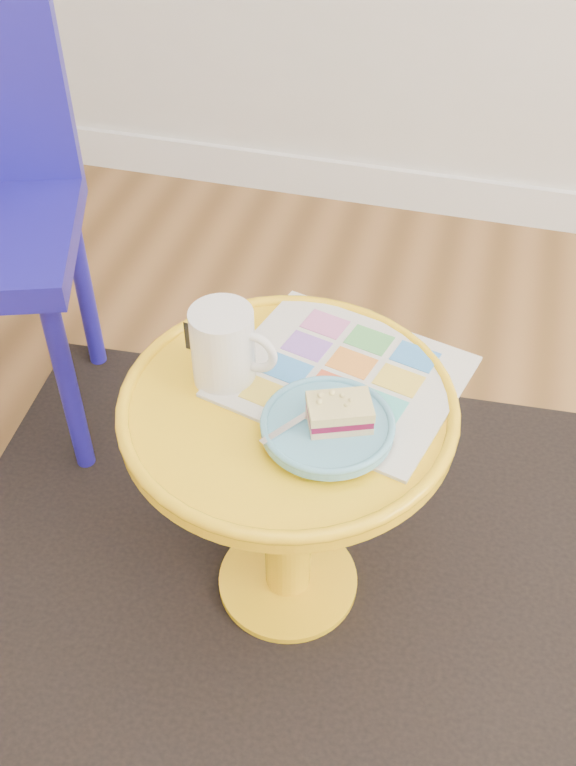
% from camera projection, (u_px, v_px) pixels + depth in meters
% --- Properties ---
extents(room_walls, '(4.00, 4.00, 4.00)m').
position_uv_depth(room_walls, '(137.00, 396.00, 1.84)').
color(room_walls, silver).
rests_on(room_walls, ground).
extents(rug, '(1.37, 1.18, 0.01)m').
position_uv_depth(rug, '(288.00, 583.00, 1.56)').
color(rug, black).
rests_on(rug, ground).
extents(side_table, '(0.50, 0.50, 0.47)m').
position_uv_depth(side_table, '(288.00, 463.00, 1.33)').
color(side_table, yellow).
rests_on(side_table, ground).
extents(newspaper, '(0.40, 0.36, 0.01)m').
position_uv_depth(newspaper, '(342.00, 376.00, 1.28)').
color(newspaper, silver).
rests_on(newspaper, side_table).
extents(mug, '(0.13, 0.09, 0.12)m').
position_uv_depth(mug, '(224.00, 345.00, 1.24)').
color(mug, white).
rests_on(mug, side_table).
extents(plate, '(0.19, 0.19, 0.02)m').
position_uv_depth(plate, '(327.00, 427.00, 1.18)').
color(plate, '#5CA5C4').
rests_on(plate, newspaper).
extents(cake_slice, '(0.10, 0.09, 0.04)m').
position_uv_depth(cake_slice, '(340.00, 413.00, 1.16)').
color(cake_slice, '#D3BC8C').
rests_on(cake_slice, plate).
extents(fork, '(0.09, 0.13, 0.00)m').
position_uv_depth(fork, '(305.00, 417.00, 1.18)').
color(fork, silver).
rests_on(fork, plate).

